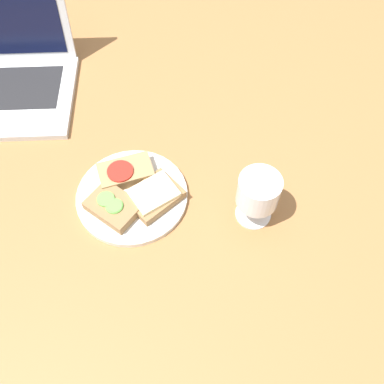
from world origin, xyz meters
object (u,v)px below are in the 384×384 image
at_px(plate, 132,196).
at_px(sandwich_with_cucumber, 113,206).
at_px(sandwich_with_tomato, 126,172).
at_px(wine_glass, 258,193).
at_px(sandwich_with_cheese, 154,195).

height_order(plate, sandwich_with_cucumber, sandwich_with_cucumber).
bearing_deg(sandwich_with_cucumber, sandwich_with_tomato, 74.96).
distance_m(plate, wine_glass, 0.25).
xyz_separation_m(plate, sandwich_with_tomato, (-0.01, 0.04, 0.02)).
relative_size(sandwich_with_cheese, wine_glass, 1.10).
xyz_separation_m(plate, wine_glass, (0.23, -0.05, 0.07)).
relative_size(sandwich_with_tomato, sandwich_with_cheese, 0.94).
bearing_deg(sandwich_with_cheese, wine_glass, -10.83).
relative_size(sandwich_with_cucumber, sandwich_with_cheese, 0.94).
distance_m(plate, sandwich_with_cheese, 0.05).
distance_m(plate, sandwich_with_tomato, 0.05).
height_order(sandwich_with_tomato, sandwich_with_cheese, sandwich_with_tomato).
distance_m(sandwich_with_cheese, wine_glass, 0.20).
bearing_deg(sandwich_with_tomato, sandwich_with_cucumber, -105.04).
height_order(plate, sandwich_with_tomato, sandwich_with_tomato).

